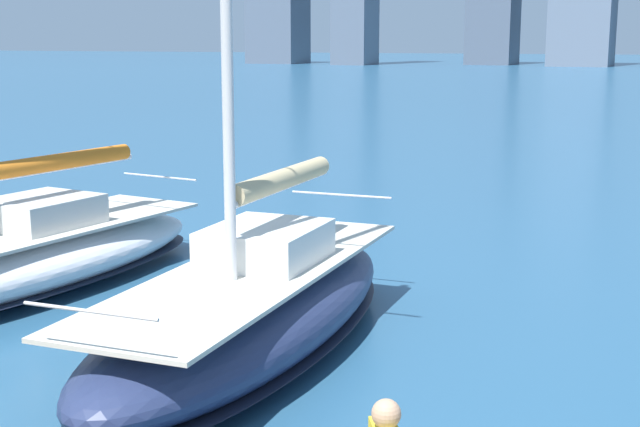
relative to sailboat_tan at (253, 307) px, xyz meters
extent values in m
cube|color=slate|center=(76.24, -150.49, 10.82)|extent=(10.16, 9.15, 23.12)
ellipsoid|color=navy|center=(0.00, 0.03, -0.10)|extent=(3.02, 8.62, 1.28)
ellipsoid|color=black|center=(0.00, 0.03, -0.45)|extent=(3.04, 8.66, 0.10)
cube|color=beige|center=(0.00, 0.03, 0.57)|extent=(2.50, 7.58, 0.06)
cube|color=silver|center=(0.02, -0.48, 0.87)|extent=(1.65, 1.95, 0.55)
cylinder|color=silver|center=(0.06, -1.11, 1.65)|extent=(0.30, 3.57, 0.12)
cylinder|color=#C6B284|center=(0.06, -1.11, 1.77)|extent=(0.48, 3.30, 0.32)
cylinder|color=silver|center=(-0.20, 3.94, 1.09)|extent=(1.69, 0.12, 0.04)
cylinder|color=silver|center=(0.19, -3.79, 1.09)|extent=(1.95, 0.14, 0.04)
ellipsoid|color=white|center=(5.62, -1.26, -0.19)|extent=(3.65, 9.15, 1.10)
ellipsoid|color=black|center=(5.62, -1.26, -0.49)|extent=(3.66, 9.20, 0.10)
cube|color=beige|center=(5.62, -1.26, 0.39)|extent=(3.04, 8.04, 0.06)
cube|color=silver|center=(5.57, -1.80, 0.69)|extent=(1.85, 2.12, 0.55)
cylinder|color=silver|center=(5.50, -2.46, 1.47)|extent=(0.50, 3.74, 0.12)
cylinder|color=orange|center=(5.50, -2.46, 1.59)|extent=(0.67, 3.46, 0.32)
cylinder|color=silver|center=(5.22, -5.26, 0.91)|extent=(2.06, 0.25, 0.04)
sphere|color=tan|center=(-4.16, 5.64, 1.33)|extent=(0.21, 0.21, 0.21)
camera|label=1|loc=(-6.15, 11.17, 3.91)|focal=50.00mm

